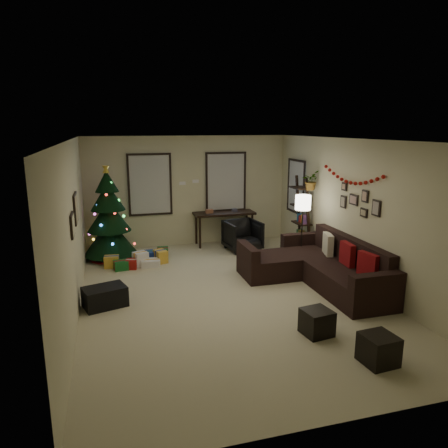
# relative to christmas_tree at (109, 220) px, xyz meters

# --- Properties ---
(floor) EXTENTS (7.00, 7.00, 0.00)m
(floor) POSITION_rel_christmas_tree_xyz_m (1.95, -2.77, -0.90)
(floor) COLOR beige
(floor) RESTS_ON ground
(ceiling) EXTENTS (7.00, 7.00, 0.00)m
(ceiling) POSITION_rel_christmas_tree_xyz_m (1.95, -2.77, 1.80)
(ceiling) COLOR white
(ceiling) RESTS_ON floor
(wall_back) EXTENTS (5.00, 0.00, 5.00)m
(wall_back) POSITION_rel_christmas_tree_xyz_m (1.95, 0.73, 0.45)
(wall_back) COLOR beige
(wall_back) RESTS_ON floor
(wall_front) EXTENTS (5.00, 0.00, 5.00)m
(wall_front) POSITION_rel_christmas_tree_xyz_m (1.95, -6.27, 0.45)
(wall_front) COLOR beige
(wall_front) RESTS_ON floor
(wall_left) EXTENTS (0.00, 7.00, 7.00)m
(wall_left) POSITION_rel_christmas_tree_xyz_m (-0.55, -2.77, 0.45)
(wall_left) COLOR beige
(wall_left) RESTS_ON floor
(wall_right) EXTENTS (0.00, 7.00, 7.00)m
(wall_right) POSITION_rel_christmas_tree_xyz_m (4.45, -2.77, 0.45)
(wall_right) COLOR beige
(wall_right) RESTS_ON floor
(window_back_left) EXTENTS (1.05, 0.06, 1.50)m
(window_back_left) POSITION_rel_christmas_tree_xyz_m (1.00, 0.70, 0.65)
(window_back_left) COLOR #728CB2
(window_back_left) RESTS_ON wall_back
(window_back_right) EXTENTS (1.05, 0.06, 1.50)m
(window_back_right) POSITION_rel_christmas_tree_xyz_m (2.90, 0.70, 0.65)
(window_back_right) COLOR #728CB2
(window_back_right) RESTS_ON wall_back
(window_right_wall) EXTENTS (0.06, 0.90, 1.30)m
(window_right_wall) POSITION_rel_christmas_tree_xyz_m (4.42, -0.22, 0.60)
(window_right_wall) COLOR #728CB2
(window_right_wall) RESTS_ON wall_right
(christmas_tree) EXTENTS (1.16, 1.16, 2.17)m
(christmas_tree) POSITION_rel_christmas_tree_xyz_m (0.00, 0.00, 0.00)
(christmas_tree) COLOR black
(christmas_tree) RESTS_ON floor
(presents) EXTENTS (1.50, 1.03, 0.30)m
(presents) POSITION_rel_christmas_tree_xyz_m (0.57, -0.58, -0.78)
(presents) COLOR navy
(presents) RESTS_ON floor
(sofa) EXTENTS (1.97, 2.85, 0.89)m
(sofa) POSITION_rel_christmas_tree_xyz_m (3.78, -2.65, -0.61)
(sofa) COLOR black
(sofa) RESTS_ON floor
(pillow_red_a) EXTENTS (0.18, 0.42, 0.41)m
(pillow_red_a) POSITION_rel_christmas_tree_xyz_m (4.16, -3.64, -0.26)
(pillow_red_a) COLOR maroon
(pillow_red_a) RESTS_ON sofa
(pillow_red_b) EXTENTS (0.14, 0.42, 0.41)m
(pillow_red_b) POSITION_rel_christmas_tree_xyz_m (4.16, -3.00, -0.26)
(pillow_red_b) COLOR maroon
(pillow_red_b) RESTS_ON sofa
(pillow_cream) EXTENTS (0.23, 0.44, 0.43)m
(pillow_cream) POSITION_rel_christmas_tree_xyz_m (4.16, -2.30, -0.27)
(pillow_cream) COLOR beige
(pillow_cream) RESTS_ON sofa
(ottoman_near) EXTENTS (0.44, 0.44, 0.37)m
(ottoman_near) POSITION_rel_christmas_tree_xyz_m (2.77, -4.51, -0.71)
(ottoman_near) COLOR black
(ottoman_near) RESTS_ON floor
(ottoman_far) EXTENTS (0.43, 0.43, 0.38)m
(ottoman_far) POSITION_rel_christmas_tree_xyz_m (3.15, -5.41, -0.71)
(ottoman_far) COLOR black
(ottoman_far) RESTS_ON floor
(desk) EXTENTS (1.53, 0.55, 0.82)m
(desk) POSITION_rel_christmas_tree_xyz_m (2.79, 0.45, -0.17)
(desk) COLOR black
(desk) RESTS_ON floor
(desk_chair) EXTENTS (0.80, 0.77, 0.74)m
(desk_chair) POSITION_rel_christmas_tree_xyz_m (3.06, -0.20, -0.53)
(desk_chair) COLOR black
(desk_chair) RESTS_ON floor
(bookshelf) EXTENTS (0.30, 0.54, 1.83)m
(bookshelf) POSITION_rel_christmas_tree_xyz_m (4.25, -0.95, -0.01)
(bookshelf) COLOR black
(bookshelf) RESTS_ON floor
(potted_plant) EXTENTS (0.63, 0.65, 0.54)m
(potted_plant) POSITION_rel_christmas_tree_xyz_m (4.25, -1.25, 0.94)
(potted_plant) COLOR #4C4C4C
(potted_plant) RESTS_ON bookshelf
(floor_lamp) EXTENTS (0.32, 0.32, 1.53)m
(floor_lamp) POSITION_rel_christmas_tree_xyz_m (3.90, -1.65, 0.38)
(floor_lamp) COLOR black
(floor_lamp) RESTS_ON floor
(art_map) EXTENTS (0.04, 0.60, 0.50)m
(art_map) POSITION_rel_christmas_tree_xyz_m (-0.53, -2.10, 0.67)
(art_map) COLOR black
(art_map) RESTS_ON wall_left
(art_abstract) EXTENTS (0.04, 0.45, 0.35)m
(art_abstract) POSITION_rel_christmas_tree_xyz_m (-0.53, -3.04, 0.59)
(art_abstract) COLOR black
(art_abstract) RESTS_ON wall_left
(gallery) EXTENTS (0.03, 1.25, 0.54)m
(gallery) POSITION_rel_christmas_tree_xyz_m (4.43, -2.84, 0.68)
(gallery) COLOR black
(gallery) RESTS_ON wall_right
(garland) EXTENTS (0.08, 1.90, 0.30)m
(garland) POSITION_rel_christmas_tree_xyz_m (4.40, -2.57, 1.11)
(garland) COLOR #A5140C
(garland) RESTS_ON wall_right
(stocking_left) EXTENTS (0.20, 0.05, 0.36)m
(stocking_left) POSITION_rel_christmas_tree_xyz_m (1.81, 0.76, 0.53)
(stocking_left) COLOR #990F0C
(stocking_left) RESTS_ON wall_back
(stocking_right) EXTENTS (0.20, 0.05, 0.36)m
(stocking_right) POSITION_rel_christmas_tree_xyz_m (2.14, 0.75, 0.56)
(stocking_right) COLOR #990F0C
(stocking_right) RESTS_ON wall_back
(storage_bin) EXTENTS (0.77, 0.62, 0.34)m
(storage_bin) POSITION_rel_christmas_tree_xyz_m (-0.14, -2.69, -0.73)
(storage_bin) COLOR black
(storage_bin) RESTS_ON floor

